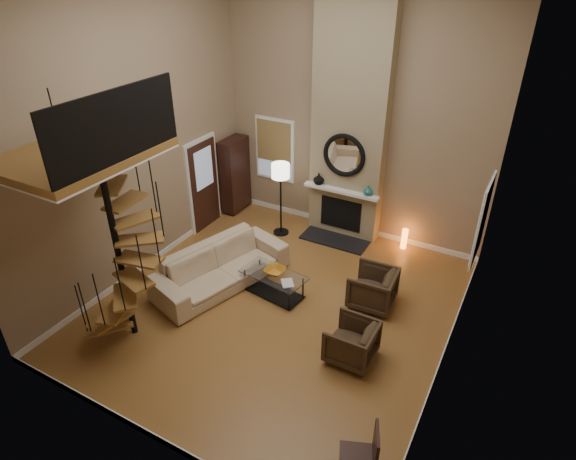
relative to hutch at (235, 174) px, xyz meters
The scene contains 32 objects.
ground 4.05m from the hutch, 45.07° to the right, with size 6.00×6.50×0.01m, color #AD7738.
back_wall 3.34m from the hutch, ahead, with size 6.00×0.02×5.50m, color #967F61.
front_wall 6.88m from the hutch, 65.28° to the right, with size 6.00×0.02×5.50m, color #967F61.
left_wall 3.32m from the hutch, 94.55° to the right, with size 0.02×6.50×5.50m, color #967F61.
right_wall 6.66m from the hutch, 25.74° to the right, with size 0.02×6.50×5.50m, color #967F61.
baseboard_back 2.95m from the hutch, ahead, with size 6.00×0.02×0.12m, color white.
baseboard_front 6.69m from the hutch, 65.25° to the right, with size 6.00×0.02×0.12m, color white.
baseboard_left 2.93m from the hutch, 94.35° to the right, with size 0.02×6.50×0.12m, color white.
baseboard_right 6.47m from the hutch, 25.78° to the right, with size 0.02×6.50×0.12m, color white.
chimney_breast 3.32m from the hutch, ahead, with size 1.60×0.38×5.50m, color #93835F.
hearth 2.94m from the hutch, ahead, with size 1.50×0.60×0.04m, color black.
firebox 2.81m from the hutch, ahead, with size 0.95×0.02×0.72m, color black.
mantel 2.79m from the hutch, ahead, with size 1.70×0.18×0.06m, color white.
mirror_frame 2.95m from the hutch, ahead, with size 0.94×0.94×0.10m, color black.
mirror_disc 2.95m from the hutch, ahead, with size 0.80×0.80×0.01m, color white.
vase_left 2.26m from the hutch, ahead, with size 0.24×0.24×0.25m, color black.
vase_right 3.39m from the hutch, ahead, with size 0.20×0.20×0.21m, color #1C625B.
window_back 1.19m from the hutch, 26.44° to the left, with size 1.02×0.06×1.52m.
window_right 5.84m from the hutch, ahead, with size 0.06×1.02×1.52m.
entry_door 1.01m from the hutch, 100.16° to the right, with size 0.10×1.05×2.16m.
loft 5.18m from the hutch, 80.91° to the right, with size 1.70×2.20×1.09m.
spiral_stair 4.76m from the hutch, 77.72° to the right, with size 1.47×1.47×4.06m.
hutch is the anchor object (origin of this frame).
sofa 3.13m from the hutch, 61.43° to the right, with size 2.68×1.05×0.78m, color #C7AF8A.
armchair_near 4.79m from the hutch, 23.74° to the right, with size 0.78×0.80×0.73m, color #402E1D.
armchair_far 5.69m from the hutch, 36.78° to the right, with size 0.72×0.74×0.68m, color #402E1D.
coffee_table 3.65m from the hutch, 44.75° to the right, with size 1.30×0.78×0.45m.
bowl 3.58m from the hutch, 44.17° to the right, with size 0.38×0.38×0.09m, color orange.
book 3.97m from the hutch, 42.71° to the right, with size 0.21×0.28×0.03m, color gray.
floor_lamp 1.69m from the hutch, 17.05° to the right, with size 0.40×0.40×1.71m.
accent_lamp 4.30m from the hutch, ahead, with size 0.13×0.13×0.46m, color orange.
side_chair 7.52m from the hutch, 44.30° to the right, with size 0.55×0.54×0.93m.
Camera 1 is at (3.51, -6.02, 5.71)m, focal length 30.06 mm.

